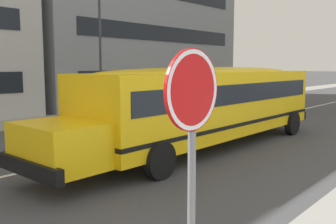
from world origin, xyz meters
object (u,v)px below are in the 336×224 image
(school_bus, at_px, (208,100))
(parked_car_maroon_near_corner, at_px, (276,88))
(stop_sign_post, at_px, (192,127))
(parked_car_beige_by_entrance, at_px, (213,94))
(street_lamp, at_px, (100,37))

(school_bus, xyz_separation_m, parked_car_maroon_near_corner, (20.57, 7.15, -0.77))
(parked_car_maroon_near_corner, height_order, stop_sign_post, stop_sign_post)
(parked_car_beige_by_entrance, relative_size, stop_sign_post, 1.35)
(school_bus, relative_size, stop_sign_post, 4.20)
(street_lamp, bearing_deg, parked_car_beige_by_entrance, -11.89)
(school_bus, distance_m, street_lamp, 10.11)
(parked_car_maroon_near_corner, relative_size, street_lamp, 0.58)
(parked_car_beige_by_entrance, xyz_separation_m, parked_car_maroon_near_corner, (9.16, -0.36, 0.00))
(parked_car_beige_by_entrance, height_order, stop_sign_post, stop_sign_post)
(parked_car_maroon_near_corner, distance_m, stop_sign_post, 30.97)
(stop_sign_post, xyz_separation_m, street_lamp, (10.71, 14.54, 2.08))
(stop_sign_post, bearing_deg, parked_car_beige_by_entrance, 33.62)
(school_bus, distance_m, parked_car_beige_by_entrance, 13.68)
(parked_car_beige_by_entrance, relative_size, street_lamp, 0.57)
(parked_car_maroon_near_corner, height_order, street_lamp, street_lamp)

